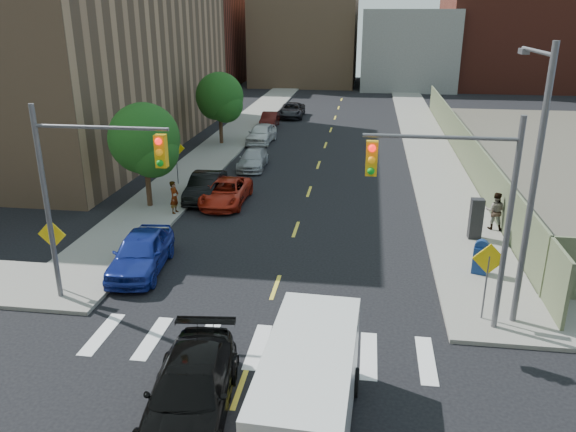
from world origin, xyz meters
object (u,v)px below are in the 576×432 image
(black_sedan, at_px, (190,391))
(pedestrian_east, at_px, (495,211))
(mailbox, at_px, (481,257))
(pedestrian_west, at_px, (174,197))
(parked_car_blue, at_px, (141,252))
(parked_car_black, at_px, (205,187))
(parked_car_red, at_px, (226,192))
(parked_car_silver, at_px, (253,159))
(parked_car_white, at_px, (261,134))
(parked_car_maroon, at_px, (270,120))
(cargo_van, at_px, (310,386))
(parked_car_grey, at_px, (292,110))
(payphone, at_px, (476,219))

(black_sedan, xyz_separation_m, pedestrian_east, (10.19, 14.31, 0.31))
(mailbox, xyz_separation_m, pedestrian_west, (-14.02, 5.03, 0.16))
(parked_car_blue, distance_m, pedestrian_east, 16.01)
(parked_car_black, bearing_deg, parked_car_red, -25.85)
(parked_car_silver, xyz_separation_m, black_sedan, (3.21, -23.89, 0.13))
(parked_car_black, height_order, parked_car_silver, parked_car_black)
(parked_car_silver, relative_size, mailbox, 3.04)
(parked_car_white, height_order, pedestrian_west, pedestrian_west)
(black_sedan, distance_m, mailbox, 12.77)
(parked_car_white, xyz_separation_m, parked_car_maroon, (-0.45, 6.41, -0.11))
(cargo_van, bearing_deg, parked_car_grey, 100.38)
(parked_car_black, distance_m, parked_car_maroon, 20.61)
(parked_car_black, xyz_separation_m, payphone, (13.62, -4.14, 0.36))
(parked_car_white, distance_m, pedestrian_east, 22.21)
(parked_car_maroon, bearing_deg, parked_car_blue, -91.70)
(pedestrian_west, bearing_deg, cargo_van, -142.07)
(parked_car_black, bearing_deg, parked_car_grey, 85.74)
(payphone, xyz_separation_m, pedestrian_east, (1.08, 1.30, -0.03))
(parked_car_black, relative_size, parked_car_maroon, 1.11)
(parked_car_red, bearing_deg, parked_car_black, 155.92)
(parked_car_red, xyz_separation_m, parked_car_silver, (0.00, 7.33, -0.04))
(pedestrian_west, bearing_deg, pedestrian_east, -82.28)
(parked_car_red, distance_m, mailbox, 13.94)
(parked_car_red, height_order, black_sedan, black_sedan)
(parked_car_blue, relative_size, pedestrian_east, 2.60)
(parked_car_blue, xyz_separation_m, mailbox, (13.22, 1.36, 0.03))
(parked_car_white, xyz_separation_m, payphone, (13.17, -18.34, 0.32))
(parked_car_black, height_order, mailbox, mailbox)
(mailbox, height_order, payphone, payphone)
(payphone, bearing_deg, parked_car_white, 123.35)
(cargo_van, relative_size, pedestrian_east, 3.03)
(parked_car_white, bearing_deg, pedestrian_west, -90.60)
(parked_car_maroon, bearing_deg, cargo_van, -80.42)
(parked_car_silver, height_order, parked_car_white, parked_car_white)
(black_sedan, relative_size, payphone, 2.75)
(parked_car_black, height_order, parked_car_grey, parked_car_black)
(parked_car_grey, bearing_deg, parked_car_red, -91.56)
(parked_car_maroon, distance_m, mailbox, 31.34)
(parked_car_grey, xyz_separation_m, black_sedan, (3.21, -42.95, 0.05))
(parked_car_black, distance_m, payphone, 14.24)
(parked_car_red, bearing_deg, payphone, -15.69)
(black_sedan, bearing_deg, mailbox, 41.10)
(payphone, relative_size, pedestrian_east, 1.04)
(payphone, bearing_deg, parked_car_grey, 110.04)
(parked_car_silver, height_order, cargo_van, cargo_van)
(pedestrian_west, distance_m, pedestrian_east, 15.50)
(parked_car_black, xyz_separation_m, parked_car_grey, (1.30, 25.79, -0.03))
(parked_car_black, xyz_separation_m, mailbox, (13.22, -7.81, 0.10))
(parked_car_blue, distance_m, parked_car_red, 8.68)
(parked_car_blue, height_order, parked_car_white, parked_car_blue)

